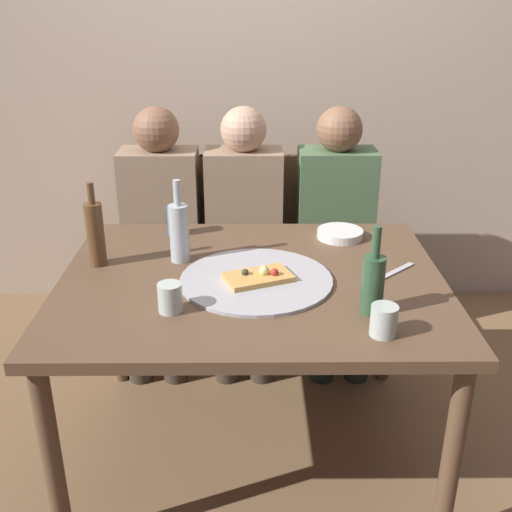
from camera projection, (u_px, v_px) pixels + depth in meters
ground_plane at (252, 446)px, 2.38m from camera, size 8.00×8.00×0.00m
back_wall at (251, 63)px, 3.12m from camera, size 6.00×0.10×2.60m
dining_table at (252, 297)px, 2.12m from camera, size 1.32×1.05×0.74m
pizza_tray at (256, 280)px, 2.06m from camera, size 0.52×0.52×0.01m
pizza_slice_last at (259, 276)px, 2.04m from camera, size 0.25×0.20×0.05m
wine_bottle at (179, 231)px, 2.17m from camera, size 0.07×0.07×0.30m
beer_bottle at (95, 233)px, 2.14m from camera, size 0.06×0.06×0.31m
water_bottle at (373, 282)px, 1.82m from camera, size 0.07×0.07×0.28m
tumbler_near at (384, 321)px, 1.72m from camera, size 0.08×0.08×0.09m
tumbler_far at (170, 298)px, 1.85m from camera, size 0.08×0.08×0.09m
soda_can at (176, 220)px, 2.43m from camera, size 0.07×0.07×0.12m
plate_stack at (340, 234)px, 2.42m from camera, size 0.18×0.18×0.03m
table_knife at (394, 272)px, 2.12m from camera, size 0.18×0.16×0.01m
chair_left at (165, 238)px, 3.02m from camera, size 0.44×0.44×0.90m
chair_middle at (245, 238)px, 3.02m from camera, size 0.44×0.44×0.90m
chair_right at (332, 237)px, 3.02m from camera, size 0.44×0.44×0.90m
guest_in_sweater at (159, 224)px, 2.83m from camera, size 0.36×0.56×1.17m
guest_in_beanie at (244, 224)px, 2.83m from camera, size 0.36×0.56×1.17m
guest_by_wall at (337, 224)px, 2.83m from camera, size 0.36×0.56×1.17m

